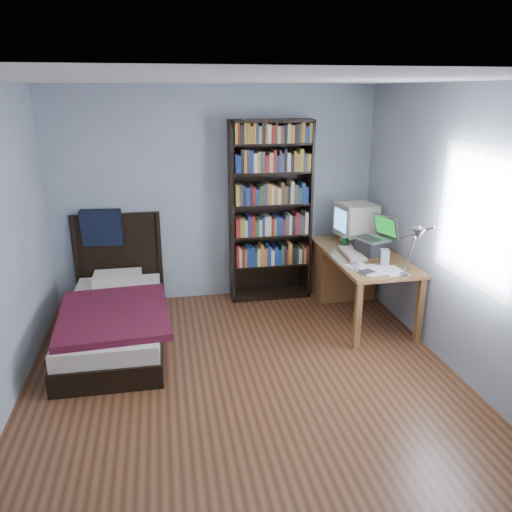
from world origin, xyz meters
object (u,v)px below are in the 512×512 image
bed (115,315)px  speaker (385,258)px  crt_monitor (356,220)px  laptop (372,243)px  desk (348,268)px  desk_lamp (416,239)px  keyboard (352,253)px  soda_can (345,243)px  bookshelf (270,212)px

bed → speaker: bearing=-7.2°
crt_monitor → laptop: size_ratio=1.06×
desk → desk_lamp: bearing=-90.2°
speaker → bed: size_ratio=0.08×
crt_monitor → bed: size_ratio=0.23×
crt_monitor → desk_lamp: bearing=-93.1°
desk → bed: size_ratio=0.76×
laptop → speaker: (-0.03, -0.39, -0.03)m
crt_monitor → bed: crt_monitor is taller
laptop → bed: bed is taller
bed → crt_monitor: bearing=10.7°
keyboard → speaker: size_ratio=2.75×
desk_lamp → keyboard: size_ratio=1.30×
soda_can → crt_monitor: bearing=46.8°
laptop → speaker: laptop is taller
soda_can → bed: bearing=-173.1°
speaker → bed: (-2.73, 0.34, -0.56)m
crt_monitor → keyboard: size_ratio=0.98×
bookshelf → desk: bearing=-19.5°
keyboard → speaker: 0.45m
desk_lamp → keyboard: bearing=96.6°
soda_can → bookshelf: bearing=147.6°
speaker → laptop: bearing=103.2°
desk → speaker: speaker is taller
bookshelf → bed: 2.12m
desk_lamp → crt_monitor: bearing=86.9°
desk_lamp → speaker: size_ratio=3.56×
speaker → soda_can: 0.68m
desk_lamp → bed: bearing=158.6°
soda_can → bed: bed is taller
speaker → bed: bearing=-169.5°
desk → soda_can: size_ratio=12.86×
desk → laptop: laptop is taller
laptop → soda_can: 0.34m
keyboard → soda_can: (0.02, 0.26, 0.04)m
keyboard → desk_lamp: bearing=-80.4°
crt_monitor → bookshelf: size_ratio=0.22×
speaker → bookshelf: (-0.94, 1.14, 0.25)m
speaker → bed: 2.81m
bookshelf → crt_monitor: bearing=-16.1°
crt_monitor → soda_can: bearing=-133.2°
desk → speaker: bearing=-86.0°
crt_monitor → laptop: crt_monitor is taller
desk_lamp → keyboard: desk_lamp is taller
desk → bed: (-2.67, -0.48, -0.15)m
crt_monitor → desk_lamp: size_ratio=0.76×
crt_monitor → bed: bearing=-169.3°
bed → laptop: bearing=1.0°
laptop → soda_can: (-0.20, 0.26, -0.06)m
soda_can → bed: (-2.55, -0.31, -0.53)m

